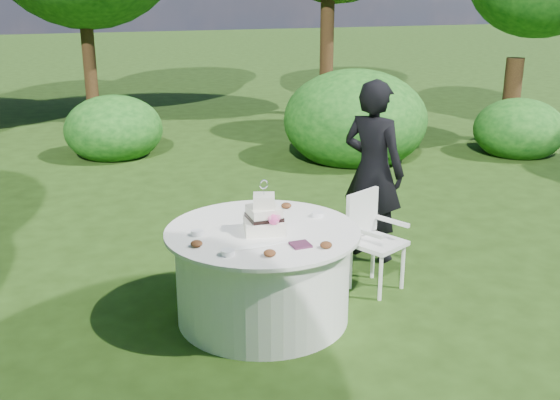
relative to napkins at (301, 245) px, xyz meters
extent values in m
plane|color=#1D330E|center=(-0.15, 0.43, -0.78)|extent=(80.00, 80.00, 0.00)
cube|color=#4A2038|center=(0.00, 0.00, 0.00)|extent=(0.14, 0.14, 0.02)
ellipsoid|color=white|center=(-0.32, 0.10, 0.00)|extent=(0.48, 0.07, 0.01)
imported|color=black|center=(1.30, 1.27, 0.12)|extent=(0.70, 0.78, 1.80)
cylinder|color=silver|center=(-0.15, 0.43, -0.41)|extent=(1.40, 1.40, 0.74)
cylinder|color=white|center=(-0.15, 0.43, -0.02)|extent=(1.56, 1.56, 0.03)
cube|color=white|center=(-0.15, 0.39, 0.04)|extent=(0.38, 0.38, 0.10)
cube|color=beige|center=(-0.15, 0.39, 0.14)|extent=(0.24, 0.24, 0.10)
cube|color=white|center=(-0.15, 0.39, 0.24)|extent=(0.21, 0.21, 0.10)
cube|color=black|center=(-0.15, 0.39, 0.11)|extent=(0.26, 0.26, 0.03)
sphere|color=#E54391|center=(-0.12, 0.25, 0.13)|extent=(0.08, 0.08, 0.08)
cylinder|color=silver|center=(-0.15, 0.39, 0.32)|extent=(0.01, 0.01, 0.05)
torus|color=white|center=(-0.15, 0.39, 0.38)|extent=(0.08, 0.02, 0.08)
cube|color=silver|center=(0.99, 0.57, -0.34)|extent=(0.54, 0.54, 0.04)
cube|color=white|center=(0.91, 0.74, -0.10)|extent=(0.39, 0.20, 0.41)
cylinder|color=silver|center=(0.90, 0.35, -0.57)|extent=(0.04, 0.04, 0.42)
cylinder|color=silver|center=(1.21, 0.48, -0.57)|extent=(0.04, 0.04, 0.42)
cylinder|color=white|center=(0.77, 0.65, -0.57)|extent=(0.04, 0.04, 0.42)
cylinder|color=white|center=(1.07, 0.79, -0.57)|extent=(0.04, 0.04, 0.42)
cube|color=white|center=(0.81, 0.49, -0.18)|extent=(0.18, 0.35, 0.03)
cube|color=silver|center=(1.17, 0.65, -0.18)|extent=(0.18, 0.35, 0.03)
cylinder|color=white|center=(0.39, 0.56, 0.01)|extent=(0.10, 0.10, 0.04)
cylinder|color=white|center=(-0.56, 0.02, 0.01)|extent=(0.10, 0.10, 0.04)
cylinder|color=white|center=(-0.66, 0.49, 0.01)|extent=(0.10, 0.10, 0.04)
ellipsoid|color=#562D16|center=(-0.73, 0.26, 0.02)|extent=(0.09, 0.09, 0.05)
ellipsoid|color=#562D16|center=(0.16, -0.11, 0.02)|extent=(0.09, 0.09, 0.05)
ellipsoid|color=#562D16|center=(-0.28, -0.11, 0.02)|extent=(0.09, 0.09, 0.05)
ellipsoid|color=#562D16|center=(0.23, 0.86, 0.02)|extent=(0.09, 0.09, 0.05)
camera|label=1|loc=(-1.78, -4.17, 1.80)|focal=42.00mm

